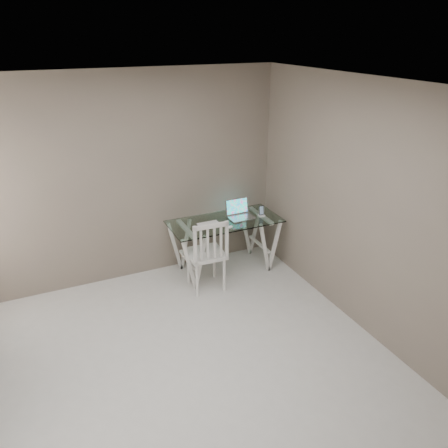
% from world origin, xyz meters
% --- Properties ---
extents(room, '(4.50, 4.52, 2.71)m').
position_xyz_m(room, '(-0.06, 0.02, 1.72)').
color(room, '#BAB8B2').
rests_on(room, ground).
extents(desk, '(1.50, 0.70, 0.75)m').
position_xyz_m(desk, '(1.14, 1.83, 0.38)').
color(desk, silver).
rests_on(desk, ground).
extents(chair, '(0.47, 0.47, 0.99)m').
position_xyz_m(chair, '(0.73, 1.46, 0.54)').
color(chair, silver).
rests_on(chair, ground).
extents(laptop, '(0.34, 0.28, 0.24)m').
position_xyz_m(laptop, '(1.38, 1.88, 0.80)').
color(laptop, '#B5B5B9').
rests_on(laptop, desk).
extents(keyboard, '(0.31, 0.13, 0.01)m').
position_xyz_m(keyboard, '(0.89, 1.84, 0.75)').
color(keyboard, silver).
rests_on(keyboard, desk).
extents(mouse, '(0.10, 0.06, 0.03)m').
position_xyz_m(mouse, '(1.09, 1.59, 0.76)').
color(mouse, white).
rests_on(mouse, desk).
extents(phone_dock, '(0.08, 0.08, 0.15)m').
position_xyz_m(phone_dock, '(1.67, 1.78, 0.79)').
color(phone_dock, white).
rests_on(phone_dock, desk).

